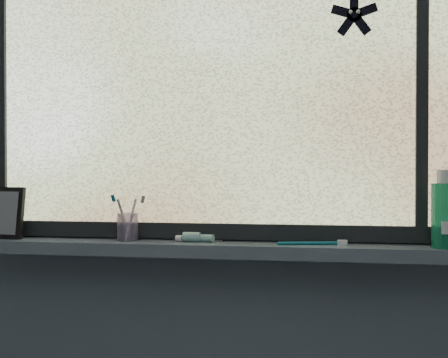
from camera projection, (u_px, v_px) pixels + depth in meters
wall_back at (226, 169)px, 1.62m from camera, size 3.00×0.01×2.50m
windowsill at (223, 249)px, 1.55m from camera, size 1.62×0.14×0.04m
window_pane at (225, 81)px, 1.59m from camera, size 1.50×0.01×1.00m
frame_bottom at (225, 231)px, 1.60m from camera, size 1.60×0.03×0.05m
frame_left at (0, 87)px, 1.70m from camera, size 0.05×0.03×1.10m
frame_mullion at (422, 76)px, 1.50m from camera, size 0.03×0.03×1.00m
starfish_sticker at (354, 15)px, 1.52m from camera, size 0.15×0.02×0.15m
vanity_mirror at (5, 213)px, 1.65m from camera, size 0.14×0.08×0.17m
toothpaste_tube at (197, 237)px, 1.56m from camera, size 0.17×0.06×0.03m
toothbrush_cup at (128, 227)px, 1.60m from camera, size 0.08×0.08×0.09m
toothbrush_lying at (308, 242)px, 1.50m from camera, size 0.23×0.06×0.02m
mouthwash_bottle at (445, 209)px, 1.44m from camera, size 0.09×0.09×0.19m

